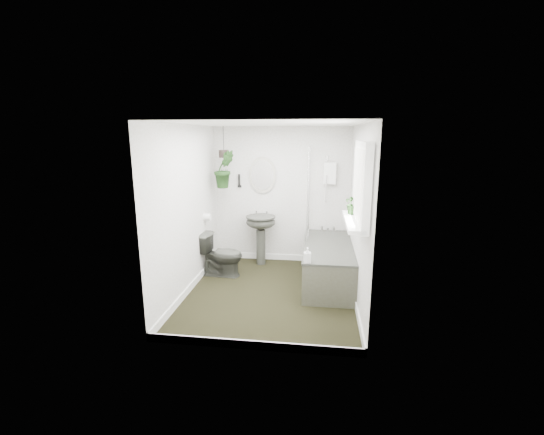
# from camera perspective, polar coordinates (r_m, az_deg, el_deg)

# --- Properties ---
(floor) EXTENTS (2.30, 2.80, 0.02)m
(floor) POSITION_cam_1_polar(r_m,az_deg,el_deg) (5.21, -0.22, -11.80)
(floor) COLOR black
(floor) RESTS_ON ground
(ceiling) EXTENTS (2.30, 2.80, 0.02)m
(ceiling) POSITION_cam_1_polar(r_m,az_deg,el_deg) (4.74, -0.24, 14.60)
(ceiling) COLOR white
(ceiling) RESTS_ON ground
(wall_back) EXTENTS (2.30, 0.02, 2.30)m
(wall_back) POSITION_cam_1_polar(r_m,az_deg,el_deg) (6.22, 1.50, 3.47)
(wall_back) COLOR white
(wall_back) RESTS_ON ground
(wall_front) EXTENTS (2.30, 0.02, 2.30)m
(wall_front) POSITION_cam_1_polar(r_m,az_deg,el_deg) (3.50, -3.31, -4.07)
(wall_front) COLOR white
(wall_front) RESTS_ON ground
(wall_left) EXTENTS (0.02, 2.80, 2.30)m
(wall_left) POSITION_cam_1_polar(r_m,az_deg,el_deg) (5.13, -13.19, 1.09)
(wall_left) COLOR white
(wall_left) RESTS_ON ground
(wall_right) EXTENTS (0.02, 2.80, 2.30)m
(wall_right) POSITION_cam_1_polar(r_m,az_deg,el_deg) (4.83, 13.53, 0.36)
(wall_right) COLOR white
(wall_right) RESTS_ON ground
(skirting) EXTENTS (2.30, 2.80, 0.10)m
(skirting) POSITION_cam_1_polar(r_m,az_deg,el_deg) (5.19, -0.22, -11.20)
(skirting) COLOR white
(skirting) RESTS_ON floor
(bathtub) EXTENTS (0.72, 1.72, 0.58)m
(bathtub) POSITION_cam_1_polar(r_m,az_deg,el_deg) (5.53, 8.79, -7.13)
(bathtub) COLOR #31332D
(bathtub) RESTS_ON floor
(bath_screen) EXTENTS (0.04, 0.72, 1.40)m
(bath_screen) POSITION_cam_1_polar(r_m,az_deg,el_deg) (5.76, 5.74, 3.95)
(bath_screen) COLOR silver
(bath_screen) RESTS_ON bathtub
(shower_box) EXTENTS (0.20, 0.10, 0.35)m
(shower_box) POSITION_cam_1_polar(r_m,az_deg,el_deg) (6.07, 9.04, 6.89)
(shower_box) COLOR white
(shower_box) RESTS_ON wall_back
(oval_mirror) EXTENTS (0.46, 0.03, 0.62)m
(oval_mirror) POSITION_cam_1_polar(r_m,az_deg,el_deg) (6.18, -1.50, 6.68)
(oval_mirror) COLOR #AFAB9C
(oval_mirror) RESTS_ON wall_back
(wall_sconce) EXTENTS (0.04, 0.04, 0.22)m
(wall_sconce) POSITION_cam_1_polar(r_m,az_deg,el_deg) (6.25, -5.16, 5.79)
(wall_sconce) COLOR black
(wall_sconce) RESTS_ON wall_back
(toilet_roll_holder) EXTENTS (0.11, 0.11, 0.11)m
(toilet_roll_holder) POSITION_cam_1_polar(r_m,az_deg,el_deg) (5.81, -10.11, 0.07)
(toilet_roll_holder) COLOR white
(toilet_roll_holder) RESTS_ON wall_left
(window_recess) EXTENTS (0.08, 1.00, 0.90)m
(window_recess) POSITION_cam_1_polar(r_m,az_deg,el_deg) (4.05, 13.91, 5.16)
(window_recess) COLOR white
(window_recess) RESTS_ON wall_right
(window_sill) EXTENTS (0.18, 1.00, 0.04)m
(window_sill) POSITION_cam_1_polar(r_m,az_deg,el_deg) (4.12, 12.63, -0.59)
(window_sill) COLOR white
(window_sill) RESTS_ON wall_right
(window_blinds) EXTENTS (0.01, 0.86, 0.76)m
(window_blinds) POSITION_cam_1_polar(r_m,az_deg,el_deg) (4.05, 13.28, 5.19)
(window_blinds) COLOR white
(window_blinds) RESTS_ON wall_right
(toilet) EXTENTS (0.69, 0.43, 0.68)m
(toilet) POSITION_cam_1_polar(r_m,az_deg,el_deg) (5.76, -7.93, -5.77)
(toilet) COLOR #31332D
(toilet) RESTS_ON floor
(pedestal_sink) EXTENTS (0.51, 0.43, 0.84)m
(pedestal_sink) POSITION_cam_1_polar(r_m,az_deg,el_deg) (6.17, -1.77, -3.55)
(pedestal_sink) COLOR #31332D
(pedestal_sink) RESTS_ON floor
(sill_plant) EXTENTS (0.28, 0.27, 0.26)m
(sill_plant) POSITION_cam_1_polar(r_m,az_deg,el_deg) (4.39, 12.70, 2.18)
(sill_plant) COLOR black
(sill_plant) RESTS_ON window_sill
(hanging_plant) EXTENTS (0.42, 0.40, 0.60)m
(hanging_plant) POSITION_cam_1_polar(r_m,az_deg,el_deg) (5.92, -7.49, 7.54)
(hanging_plant) COLOR black
(hanging_plant) RESTS_ON ceiling
(soap_bottle) EXTENTS (0.10, 0.10, 0.19)m
(soap_bottle) POSITION_cam_1_polar(r_m,az_deg,el_deg) (4.65, 5.57, -5.87)
(soap_bottle) COLOR #322527
(soap_bottle) RESTS_ON bathtub
(hanging_pot) EXTENTS (0.16, 0.16, 0.12)m
(hanging_pot) POSITION_cam_1_polar(r_m,az_deg,el_deg) (5.91, -7.56, 9.88)
(hanging_pot) COLOR black
(hanging_pot) RESTS_ON ceiling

